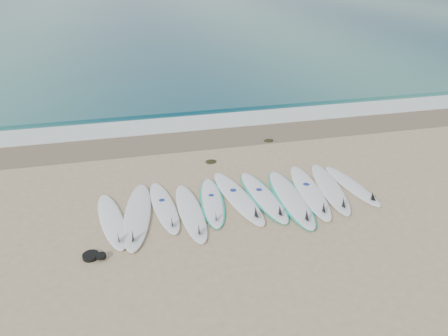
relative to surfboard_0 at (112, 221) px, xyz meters
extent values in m
plane|color=tan|center=(2.96, 0.19, -0.05)|extent=(120.00, 120.00, 0.00)
cube|color=#246166|center=(2.96, 32.69, -0.04)|extent=(120.00, 55.00, 0.03)
cube|color=#6E5E49|center=(2.96, 4.29, -0.05)|extent=(120.00, 1.80, 0.01)
cube|color=silver|center=(2.96, 5.69, -0.03)|extent=(120.00, 1.40, 0.04)
cube|color=#246166|center=(2.96, 7.19, 0.00)|extent=(120.00, 1.00, 0.10)
ellipsoid|color=white|center=(-0.01, 0.07, -0.01)|extent=(0.87, 2.47, 0.08)
cone|color=black|center=(0.12, -0.80, 0.13)|extent=(0.24, 0.29, 0.26)
ellipsoid|color=white|center=(0.56, 0.16, 0.00)|extent=(0.98, 2.91, 0.09)
cone|color=black|center=(0.42, -0.87, 0.16)|extent=(0.28, 0.33, 0.30)
ellipsoid|color=white|center=(1.18, 0.38, -0.01)|extent=(0.71, 2.45, 0.08)
cone|color=black|center=(1.26, -0.50, 0.13)|extent=(0.23, 0.27, 0.26)
cylinder|color=navy|center=(1.16, 0.61, 0.03)|extent=(0.15, 0.15, 0.01)
ellipsoid|color=white|center=(1.74, 0.01, -0.01)|extent=(0.60, 2.60, 0.08)
cone|color=black|center=(1.77, -0.94, 0.14)|extent=(0.23, 0.28, 0.28)
ellipsoid|color=white|center=(2.32, 0.34, -0.01)|extent=(0.74, 2.36, 0.08)
ellipsoid|color=#16BD9C|center=(2.32, 0.34, -0.02)|extent=(0.82, 2.39, 0.05)
cone|color=black|center=(2.23, -0.50, 0.12)|extent=(0.22, 0.27, 0.25)
cylinder|color=navy|center=(2.35, 0.57, 0.02)|extent=(0.15, 0.15, 0.01)
ellipsoid|color=white|center=(2.96, 0.39, -0.01)|extent=(0.98, 2.81, 0.09)
cone|color=black|center=(3.11, -0.60, 0.16)|extent=(0.27, 0.33, 0.29)
cylinder|color=navy|center=(2.92, 0.65, 0.04)|extent=(0.18, 0.18, 0.01)
ellipsoid|color=white|center=(3.58, 0.29, -0.01)|extent=(0.76, 2.63, 0.08)
ellipsoid|color=#16BD9C|center=(3.58, 0.29, -0.01)|extent=(0.85, 2.66, 0.06)
cone|color=black|center=(3.66, -0.65, 0.14)|extent=(0.24, 0.29, 0.28)
cylinder|color=navy|center=(3.55, 0.54, 0.03)|extent=(0.16, 0.16, 0.01)
ellipsoid|color=white|center=(4.19, 0.05, 0.00)|extent=(0.69, 2.85, 0.09)
ellipsoid|color=#16BD9C|center=(4.19, 0.05, -0.01)|extent=(0.79, 2.88, 0.07)
cone|color=black|center=(4.15, -0.99, 0.16)|extent=(0.25, 0.31, 0.30)
ellipsoid|color=white|center=(4.77, 0.25, -0.01)|extent=(0.87, 2.84, 0.09)
cone|color=black|center=(4.66, -0.77, 0.16)|extent=(0.27, 0.32, 0.30)
cylinder|color=navy|center=(4.80, 0.51, 0.04)|extent=(0.18, 0.18, 0.01)
ellipsoid|color=white|center=(5.34, 0.29, -0.01)|extent=(0.94, 2.73, 0.09)
cone|color=black|center=(5.20, -0.67, 0.15)|extent=(0.27, 0.32, 0.29)
ellipsoid|color=white|center=(5.93, 0.29, -0.01)|extent=(0.74, 2.33, 0.07)
cone|color=black|center=(6.03, -0.54, 0.12)|extent=(0.22, 0.27, 0.24)
ellipsoid|color=black|center=(2.75, 2.52, -0.02)|extent=(0.31, 0.24, 0.06)
ellipsoid|color=black|center=(4.85, 3.59, -0.02)|extent=(0.31, 0.24, 0.06)
cylinder|color=black|center=(-0.42, -1.13, -0.01)|extent=(0.32, 0.32, 0.08)
cylinder|color=black|center=(-0.22, -1.23, 0.03)|extent=(0.20, 0.20, 0.06)
camera|label=1|loc=(0.50, -8.40, 5.32)|focal=35.00mm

